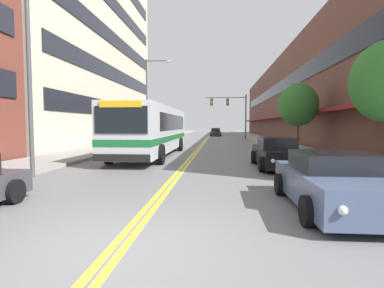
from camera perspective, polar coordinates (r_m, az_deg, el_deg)
The scene contains 16 objects.
ground_plane at distance 41.65m, azimuth 2.83°, elevation 0.97°, with size 240.00×240.00×0.00m, color slate.
sidewalk_left at distance 42.54m, azimuth -7.00°, elevation 1.11°, with size 3.53×106.00×0.15m.
sidewalk_right at distance 42.00m, azimuth 12.79°, elevation 1.02°, with size 3.53×106.00×0.15m.
centre_line at distance 41.65m, azimuth 2.83°, elevation 0.98°, with size 0.34×106.00×0.01m.
office_tower_left at distance 37.12m, azimuth -23.77°, elevation 20.06°, with size 12.08×29.21×25.24m.
storefront_row_right at distance 43.32m, azimuth 20.85°, elevation 7.94°, with size 9.10×68.00×10.73m.
city_bus at distance 19.25m, azimuth -7.39°, elevation 2.93°, with size 2.93×12.55×3.02m.
car_navy_parked_left_mid at distance 30.43m, azimuth -6.07°, elevation 1.18°, with size 2.06×4.81×1.38m.
car_red_parked_left_far at distance 38.47m, azimuth -3.80°, elevation 1.67°, with size 2.20×4.59×1.30m.
car_slate_blue_parked_right_foreground at distance 7.73m, azimuth 25.49°, elevation -6.63°, with size 2.17×4.32×1.30m.
car_black_parked_right_mid at distance 14.22m, azimuth 15.88°, elevation -1.75°, with size 1.99×4.78×1.37m.
car_charcoal_moving_lead at distance 53.20m, azimuth 4.53°, elevation 2.25°, with size 1.97×4.75×1.40m.
traffic_signal_mast at distance 40.23m, azimuth 7.53°, elevation 6.86°, with size 5.41×0.38×5.93m.
street_lamp_left_near at distance 12.85m, azimuth -27.90°, elevation 18.44°, with size 2.00×0.28×9.15m.
street_lamp_left_far at distance 29.47m, azimuth -7.96°, elevation 9.33°, with size 2.42×0.28×8.21m.
street_tree_right_mid at distance 22.16m, azimuth 19.58°, elevation 7.07°, with size 2.70×2.70×4.68m.
Camera 1 is at (1.57, -4.57, 1.94)m, focal length 28.00 mm.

